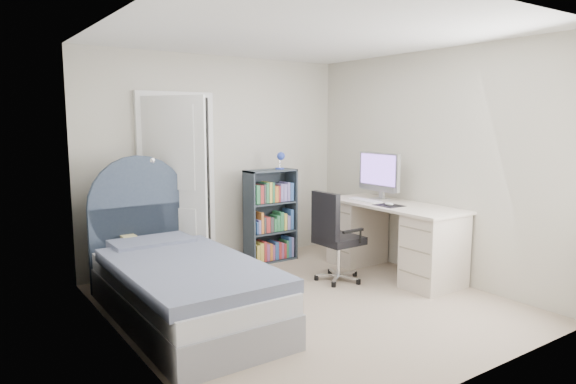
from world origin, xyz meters
TOP-DOWN VIEW (x-y plane):
  - room_shell at (0.00, 0.00)m, footprint 3.50×3.70m
  - door at (-0.66, 1.56)m, footprint 0.92×0.70m
  - bed at (-1.13, 0.38)m, footprint 1.08×2.25m
  - nightstand at (-1.24, 1.35)m, footprint 0.39×0.39m
  - floor_lamp at (-1.02, 1.42)m, footprint 0.20×0.20m
  - bookcase at (0.54, 1.47)m, footprint 0.64×0.27m
  - desk at (1.37, 0.21)m, footprint 0.67×1.67m
  - office_chair at (0.63, 0.37)m, footprint 0.51×0.52m

SIDE VIEW (x-z plane):
  - bed at x=-1.13m, z-range -0.38..1.01m
  - nightstand at x=-1.24m, z-range 0.09..0.67m
  - desk at x=1.37m, z-range -0.24..1.13m
  - bookcase at x=0.54m, z-range -0.14..1.21m
  - office_chair at x=0.63m, z-range 0.05..1.04m
  - floor_lamp at x=-1.02m, z-range -0.13..1.24m
  - door at x=-0.66m, z-range 0.00..2.06m
  - room_shell at x=0.00m, z-range -0.05..2.55m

